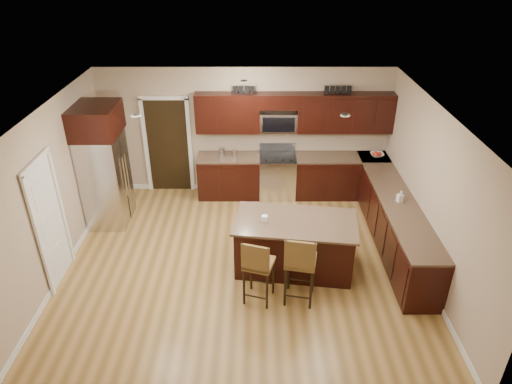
{
  "coord_description": "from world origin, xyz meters",
  "views": [
    {
      "loc": [
        0.22,
        -6.24,
        4.87
      ],
      "look_at": [
        0.22,
        0.4,
        1.2
      ],
      "focal_mm": 32.0,
      "sensor_mm": 36.0,
      "label": 1
    }
  ],
  "objects_px": {
    "stool_mid": "(300,262)",
    "island": "(294,246)",
    "range": "(277,175)",
    "stool_left": "(258,265)",
    "refrigerator": "(104,165)"
  },
  "relations": [
    {
      "from": "stool_mid",
      "to": "island",
      "type": "bearing_deg",
      "value": 101.65
    },
    {
      "from": "island",
      "to": "range",
      "type": "bearing_deg",
      "value": 101.6
    },
    {
      "from": "range",
      "to": "island",
      "type": "bearing_deg",
      "value": -85.9
    },
    {
      "from": "island",
      "to": "stool_mid",
      "type": "bearing_deg",
      "value": -81.89
    },
    {
      "from": "island",
      "to": "stool_mid",
      "type": "xyz_separation_m",
      "value": [
        0.01,
        -0.85,
        0.32
      ]
    },
    {
      "from": "range",
      "to": "stool_left",
      "type": "distance_m",
      "value": 3.39
    },
    {
      "from": "range",
      "to": "island",
      "type": "distance_m",
      "value": 2.52
    },
    {
      "from": "island",
      "to": "stool_left",
      "type": "xyz_separation_m",
      "value": [
        -0.61,
        -0.84,
        0.27
      ]
    },
    {
      "from": "range",
      "to": "island",
      "type": "height_order",
      "value": "range"
    },
    {
      "from": "stool_mid",
      "to": "refrigerator",
      "type": "relative_size",
      "value": 0.51
    },
    {
      "from": "stool_mid",
      "to": "range",
      "type": "bearing_deg",
      "value": 104.26
    },
    {
      "from": "stool_mid",
      "to": "refrigerator",
      "type": "bearing_deg",
      "value": 157.1
    },
    {
      "from": "range",
      "to": "stool_left",
      "type": "height_order",
      "value": "stool_left"
    },
    {
      "from": "island",
      "to": "stool_mid",
      "type": "relative_size",
      "value": 1.74
    },
    {
      "from": "stool_mid",
      "to": "stool_left",
      "type": "bearing_deg",
      "value": -169.54
    }
  ]
}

